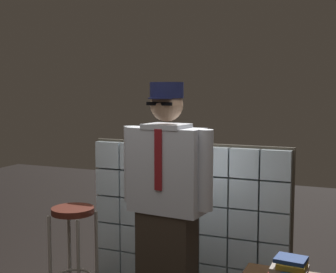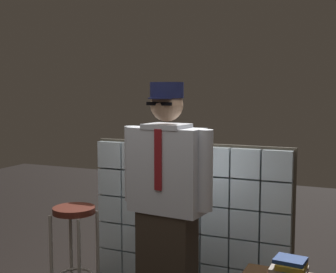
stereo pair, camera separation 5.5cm
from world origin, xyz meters
The scene contains 4 objects.
glass_block_wall centered at (0.00, 1.16, 0.63)m, with size 1.81×0.10×1.30m.
standing_person centered at (0.11, 0.45, 0.93)m, with size 0.72×0.33×1.79m.
bar_stool centered at (-0.72, 0.49, 0.60)m, with size 0.34×0.34×0.80m.
book_stack centered at (1.00, 0.31, 0.61)m, with size 0.26×0.20×0.16m.
Camera 1 is at (1.37, -2.56, 1.74)m, focal length 49.64 mm.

